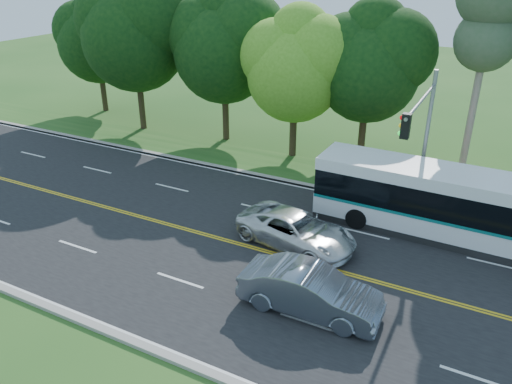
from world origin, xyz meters
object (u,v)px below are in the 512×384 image
at_px(traffic_signal, 421,131).
at_px(transit_bus, 450,206).
at_px(sedan, 310,291).
at_px(suv, 296,230).

relative_size(traffic_signal, transit_bus, 0.58).
relative_size(transit_bus, sedan, 2.36).
distance_m(traffic_signal, transit_bus, 3.60).
bearing_deg(transit_bus, traffic_signal, 166.25).
xyz_separation_m(transit_bus, suv, (-5.78, -3.84, -0.81)).
relative_size(sedan, suv, 0.94).
relative_size(transit_bus, suv, 2.23).
bearing_deg(sedan, transit_bus, -26.07).
bearing_deg(sedan, traffic_signal, -13.55).
distance_m(transit_bus, sedan, 8.57).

